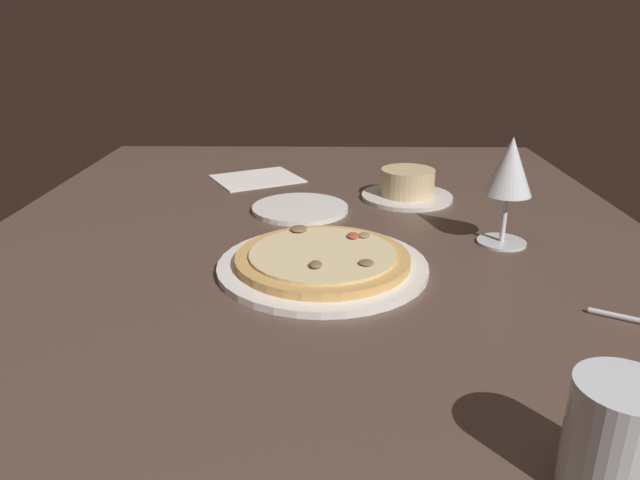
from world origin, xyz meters
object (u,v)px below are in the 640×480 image
Objects in this scene: wine_glass_far at (510,171)px; paper_menu at (257,179)px; side_plate at (300,209)px; ramekin_on_saucer at (407,187)px; pizza_main at (323,262)px; water_glass at (615,444)px.

paper_menu is at bearing -131.37° from wine_glass_far.
ramekin_on_saucer is at bearing 111.43° from side_plate.
wine_glass_far is at bearing 110.63° from pizza_main.
side_plate is (-15.70, -32.23, -11.07)cm from wine_glass_far.
wine_glass_far is 57.97cm from paper_menu.
side_plate is (-26.16, -4.43, -0.70)cm from pizza_main.
paper_menu is at bearing -157.47° from water_glass.
water_glass is (40.22, 21.77, 2.85)cm from pizza_main.
ramekin_on_saucer is at bearing -175.54° from water_glass.
water_glass is at bearing 21.53° from side_plate.
side_plate is at bearing -2.70° from paper_menu.
pizza_main is at bearing 9.61° from side_plate.
paper_menu is at bearing -154.52° from side_plate.
pizza_main is 1.68× the size of side_plate.
pizza_main reaches higher than paper_menu.
water_glass is (74.38, 5.81, 1.60)cm from ramekin_on_saucer.
wine_glass_far reaches higher than side_plate.
pizza_main is 50.29cm from paper_menu.
wine_glass_far reaches higher than paper_menu.
pizza_main is at bearing -151.58° from water_glass.
side_plate is (-66.38, -26.19, -3.55)cm from water_glass.
wine_glass_far is 51.60cm from water_glass.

